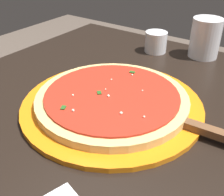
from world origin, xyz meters
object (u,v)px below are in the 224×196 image
pizza (112,98)px  pizza_server (195,128)px  cup_tall_drink (205,38)px  cup_small_sauce (156,42)px  serving_plate (112,104)px

pizza → pizza_server: bearing=93.3°
cup_tall_drink → cup_small_sauce: bearing=-69.9°
pizza_server → cup_tall_drink: cup_tall_drink is taller
pizza → cup_small_sauce: cup_small_sauce is taller
serving_plate → pizza: (0.00, -0.00, 0.01)m
pizza_server → cup_small_sauce: 0.38m
serving_plate → cup_small_sauce: 0.32m
pizza_server → pizza: bearing=-86.7°
pizza_server → serving_plate: bearing=-86.7°
serving_plate → cup_small_sauce: size_ratio=5.79×
serving_plate → cup_small_sauce: bearing=-168.0°
serving_plate → pizza_server: 0.17m
serving_plate → cup_tall_drink: size_ratio=3.39×
cup_small_sauce → pizza_server: bearing=37.9°
serving_plate → pizza: size_ratio=1.19×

